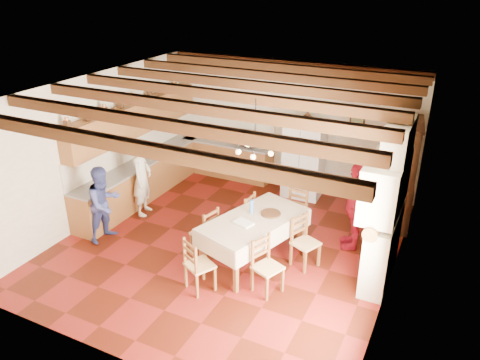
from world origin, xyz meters
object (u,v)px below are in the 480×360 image
object	(u,v)px
refrigerator	(304,160)
chair_end_far	(294,214)
chair_left_far	(242,215)
hutch	(402,174)
person_woman_red	(355,206)
chair_right_far	(306,242)
chair_end_near	(200,264)
chair_right_near	(268,267)
chair_left_near	(204,231)
person_woman_blue	(104,204)
microwave	(248,139)
person_man	(142,179)
dining_table	(254,223)

from	to	relation	value
refrigerator	chair_end_far	distance (m)	1.94
chair_left_far	hutch	bearing A→B (deg)	130.29
chair_left_far	person_woman_red	xyz separation A→B (m)	(2.01, 0.63, 0.37)
chair_right_far	person_woman_red	world-z (taller)	person_woman_red
chair_end_near	hutch	bearing A→B (deg)	-95.97
chair_right_far	chair_right_near	bearing A→B (deg)	-173.54
chair_left_near	chair_end_near	xyz separation A→B (m)	(0.45, -0.93, 0.00)
chair_right_far	person_woman_blue	distance (m)	3.88
refrigerator	chair_left_far	size ratio (longest dim) A/B	1.79
chair_left_far	microwave	size ratio (longest dim) A/B	1.67
hutch	person_woman_red	xyz separation A→B (m)	(-0.61, -1.32, -0.24)
chair_right_near	chair_end_near	world-z (taller)	same
chair_left_far	person_woman_red	distance (m)	2.14
chair_end_near	person_man	xyz separation A→B (m)	(-2.45, 1.75, 0.33)
person_woman_blue	person_woman_red	xyz separation A→B (m)	(4.37, 1.83, 0.10)
person_man	chair_right_near	bearing A→B (deg)	-127.29
person_woman_red	chair_end_near	bearing A→B (deg)	-56.44
chair_end_near	microwave	size ratio (longest dim) A/B	1.67
dining_table	chair_end_near	world-z (taller)	chair_end_near
person_man	chair_end_near	bearing A→B (deg)	-141.91
chair_left_near	chair_left_far	world-z (taller)	same
chair_left_near	chair_end_far	xyz separation A→B (m)	(1.23, 1.36, 0.00)
hutch	chair_left_near	size ratio (longest dim) A/B	2.28
chair_end_near	person_woman_red	distance (m)	3.10
person_woman_red	hutch	bearing A→B (deg)	136.91
chair_right_far	person_woman_red	bearing A→B (deg)	-5.33
chair_left_far	chair_end_near	world-z (taller)	same
chair_right_near	chair_end_far	bearing A→B (deg)	29.82
chair_right_far	chair_end_far	bearing A→B (deg)	55.52
person_woman_blue	person_man	bearing A→B (deg)	8.69
person_man	refrigerator	bearing A→B (deg)	-65.45
chair_left_far	chair_end_near	xyz separation A→B (m)	(0.10, -1.78, 0.00)
hutch	chair_end_far	world-z (taller)	hutch
dining_table	microwave	bearing A→B (deg)	117.03
chair_right_near	chair_right_far	xyz separation A→B (m)	(0.31, 0.97, 0.00)
chair_end_far	microwave	bearing A→B (deg)	138.21
person_woman_blue	microwave	world-z (taller)	person_woman_blue
chair_left_far	person_woman_blue	bearing A→B (deg)	-59.36
chair_left_far	chair_end_near	bearing A→B (deg)	6.96
refrigerator	chair_end_near	bearing A→B (deg)	-96.16
chair_right_near	person_woman_red	world-z (taller)	person_woman_red
person_woman_blue	chair_right_near	bearing A→B (deg)	-83.55
chair_left_far	chair_right_far	world-z (taller)	same
hutch	chair_end_near	bearing A→B (deg)	-131.39
chair_right_far	person_woman_blue	size ratio (longest dim) A/B	0.64
hutch	person_man	size ratio (longest dim) A/B	1.34
microwave	dining_table	bearing A→B (deg)	-47.24
chair_right_far	chair_end_far	xyz separation A→B (m)	(-0.55, 0.90, 0.00)
chair_left_far	chair_right_far	distance (m)	1.48
chair_left_near	chair_right_near	size ratio (longest dim) A/B	1.00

